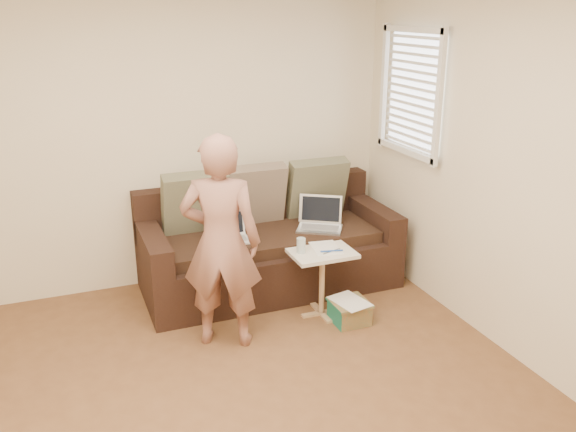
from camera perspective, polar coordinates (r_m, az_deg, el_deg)
The scene contains 16 objects.
floor at distance 3.83m, azimuth -3.64°, elevation -19.22°, with size 4.50×4.50×0.00m, color brown.
wall_back at distance 5.31m, azimuth -11.57°, elevation 7.08°, with size 4.00×4.00×0.00m, color beige.
wall_right at distance 4.21m, azimuth 22.81°, elevation 2.84°, with size 4.50×4.50×0.00m, color beige.
window_blinds at distance 5.25m, azimuth 11.57°, elevation 11.40°, with size 0.12×0.88×1.08m, color white, non-canonical shape.
sofa at distance 5.31m, azimuth -1.76°, elevation -2.42°, with size 2.20×0.95×0.85m, color black, non-canonical shape.
pillow_left at distance 5.22m, azimuth -8.80°, elevation 1.23°, with size 0.55×0.14×0.55m, color #52543D, non-canonical shape.
pillow_mid at distance 5.38m, azimuth -3.18°, elevation 2.01°, with size 0.55×0.14×0.55m, color #6B5A4D, non-canonical shape.
pillow_right at distance 5.58m, azimuth 2.71°, elevation 2.65°, with size 0.55×0.14×0.55m, color #52543D, non-canonical shape.
laptop_silver at distance 5.32m, azimuth 3.01°, elevation -1.28°, with size 0.38×0.28×0.26m, color #B7BABC, non-canonical shape.
laptop_white at distance 5.07m, azimuth -5.47°, elevation -2.41°, with size 0.32×0.23×0.23m, color white, non-canonical shape.
person at distance 4.32m, azimuth -6.33°, elevation -2.48°, with size 0.58×0.39×1.58m, color #9C5955.
side_table at distance 4.88m, azimuth 3.21°, elevation -6.35°, with size 0.50×0.35×0.55m, color silver, non-canonical shape.
drinking_glass at distance 4.72m, azimuth 1.24°, elevation -2.79°, with size 0.07×0.07×0.12m, color silver, non-canonical shape.
scissors at distance 4.76m, azimuth 4.14°, elevation -3.32°, with size 0.18×0.10×0.02m, color silver, non-canonical shape.
paper_on_table at distance 4.84m, azimuth 3.58°, elevation -3.02°, with size 0.21×0.30×0.00m, color white, non-canonical shape.
striped_box at distance 4.87m, azimuth 5.81°, elevation -8.93°, with size 0.29×0.29×0.18m, color #CF561F, non-canonical shape.
Camera 1 is at (-0.89, -2.87, 2.38)m, focal length 37.71 mm.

